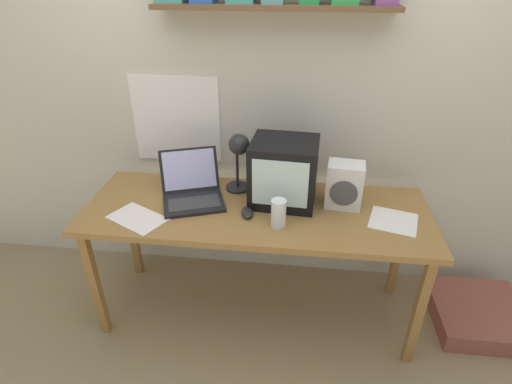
{
  "coord_description": "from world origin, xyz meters",
  "views": [
    {
      "loc": [
        0.21,
        -1.78,
        1.88
      ],
      "look_at": [
        0.0,
        0.0,
        0.85
      ],
      "focal_mm": 28.0,
      "sensor_mm": 36.0,
      "label": 1
    }
  ],
  "objects_px": {
    "desk_lamp": "(239,153)",
    "floor_cushion": "(477,314)",
    "laptop": "(192,188)",
    "crt_monitor": "(284,172)",
    "printed_handout": "(137,218)",
    "juice_glass": "(278,214)",
    "corner_desk": "(256,218)",
    "loose_paper_near_monitor": "(393,221)",
    "computer_mouse": "(247,213)",
    "space_heater": "(344,185)"
  },
  "relations": [
    {
      "from": "juice_glass",
      "to": "space_heater",
      "type": "distance_m",
      "value": 0.41
    },
    {
      "from": "laptop",
      "to": "loose_paper_near_monitor",
      "type": "relative_size",
      "value": 1.53
    },
    {
      "from": "corner_desk",
      "to": "juice_glass",
      "type": "bearing_deg",
      "value": -48.81
    },
    {
      "from": "printed_handout",
      "to": "floor_cushion",
      "type": "distance_m",
      "value": 2.05
    },
    {
      "from": "juice_glass",
      "to": "computer_mouse",
      "type": "relative_size",
      "value": 1.25
    },
    {
      "from": "space_heater",
      "to": "juice_glass",
      "type": "bearing_deg",
      "value": -138.73
    },
    {
      "from": "space_heater",
      "to": "floor_cushion",
      "type": "bearing_deg",
      "value": 4.31
    },
    {
      "from": "crt_monitor",
      "to": "loose_paper_near_monitor",
      "type": "distance_m",
      "value": 0.61
    },
    {
      "from": "desk_lamp",
      "to": "floor_cushion",
      "type": "xyz_separation_m",
      "value": [
        1.44,
        -0.09,
        -0.94
      ]
    },
    {
      "from": "loose_paper_near_monitor",
      "to": "juice_glass",
      "type": "bearing_deg",
      "value": -169.55
    },
    {
      "from": "computer_mouse",
      "to": "loose_paper_near_monitor",
      "type": "relative_size",
      "value": 0.42
    },
    {
      "from": "desk_lamp",
      "to": "juice_glass",
      "type": "height_order",
      "value": "desk_lamp"
    },
    {
      "from": "laptop",
      "to": "crt_monitor",
      "type": "bearing_deg",
      "value": -16.24
    },
    {
      "from": "computer_mouse",
      "to": "floor_cushion",
      "type": "xyz_separation_m",
      "value": [
        1.37,
        0.14,
        -0.71
      ]
    },
    {
      "from": "juice_glass",
      "to": "loose_paper_near_monitor",
      "type": "height_order",
      "value": "juice_glass"
    },
    {
      "from": "crt_monitor",
      "to": "space_heater",
      "type": "height_order",
      "value": "crt_monitor"
    },
    {
      "from": "juice_glass",
      "to": "printed_handout",
      "type": "xyz_separation_m",
      "value": [
        -0.72,
        -0.02,
        -0.06
      ]
    },
    {
      "from": "laptop",
      "to": "juice_glass",
      "type": "height_order",
      "value": "laptop"
    },
    {
      "from": "desk_lamp",
      "to": "printed_handout",
      "type": "bearing_deg",
      "value": -166.41
    },
    {
      "from": "laptop",
      "to": "computer_mouse",
      "type": "xyz_separation_m",
      "value": [
        0.33,
        -0.14,
        -0.05
      ]
    },
    {
      "from": "printed_handout",
      "to": "loose_paper_near_monitor",
      "type": "relative_size",
      "value": 1.22
    },
    {
      "from": "juice_glass",
      "to": "loose_paper_near_monitor",
      "type": "distance_m",
      "value": 0.59
    },
    {
      "from": "corner_desk",
      "to": "laptop",
      "type": "xyz_separation_m",
      "value": [
        -0.36,
        0.07,
        0.12
      ]
    },
    {
      "from": "desk_lamp",
      "to": "floor_cushion",
      "type": "relative_size",
      "value": 0.7
    },
    {
      "from": "space_heater",
      "to": "computer_mouse",
      "type": "height_order",
      "value": "space_heater"
    },
    {
      "from": "crt_monitor",
      "to": "loose_paper_near_monitor",
      "type": "relative_size",
      "value": 1.31
    },
    {
      "from": "juice_glass",
      "to": "printed_handout",
      "type": "distance_m",
      "value": 0.72
    },
    {
      "from": "printed_handout",
      "to": "crt_monitor",
      "type": "bearing_deg",
      "value": 20.46
    },
    {
      "from": "space_heater",
      "to": "loose_paper_near_monitor",
      "type": "xyz_separation_m",
      "value": [
        0.25,
        -0.13,
        -0.12
      ]
    },
    {
      "from": "crt_monitor",
      "to": "floor_cushion",
      "type": "height_order",
      "value": "crt_monitor"
    },
    {
      "from": "juice_glass",
      "to": "space_heater",
      "type": "xyz_separation_m",
      "value": [
        0.33,
        0.23,
        0.06
      ]
    },
    {
      "from": "loose_paper_near_monitor",
      "to": "floor_cushion",
      "type": "relative_size",
      "value": 0.54
    },
    {
      "from": "desk_lamp",
      "to": "computer_mouse",
      "type": "relative_size",
      "value": 3.09
    },
    {
      "from": "printed_handout",
      "to": "computer_mouse",
      "type": "bearing_deg",
      "value": 9.89
    },
    {
      "from": "desk_lamp",
      "to": "loose_paper_near_monitor",
      "type": "distance_m",
      "value": 0.88
    },
    {
      "from": "laptop",
      "to": "juice_glass",
      "type": "bearing_deg",
      "value": -43.74
    },
    {
      "from": "laptop",
      "to": "loose_paper_near_monitor",
      "type": "height_order",
      "value": "laptop"
    },
    {
      "from": "juice_glass",
      "to": "floor_cushion",
      "type": "height_order",
      "value": "juice_glass"
    },
    {
      "from": "crt_monitor",
      "to": "desk_lamp",
      "type": "relative_size",
      "value": 1.01
    },
    {
      "from": "computer_mouse",
      "to": "loose_paper_near_monitor",
      "type": "xyz_separation_m",
      "value": [
        0.74,
        0.03,
        -0.01
      ]
    },
    {
      "from": "corner_desk",
      "to": "loose_paper_near_monitor",
      "type": "bearing_deg",
      "value": -3.26
    },
    {
      "from": "crt_monitor",
      "to": "juice_glass",
      "type": "relative_size",
      "value": 2.5
    },
    {
      "from": "crt_monitor",
      "to": "computer_mouse",
      "type": "bearing_deg",
      "value": -130.7
    },
    {
      "from": "laptop",
      "to": "floor_cushion",
      "type": "relative_size",
      "value": 0.83
    },
    {
      "from": "crt_monitor",
      "to": "floor_cushion",
      "type": "distance_m",
      "value": 1.47
    },
    {
      "from": "juice_glass",
      "to": "floor_cushion",
      "type": "relative_size",
      "value": 0.28
    },
    {
      "from": "desk_lamp",
      "to": "space_heater",
      "type": "xyz_separation_m",
      "value": [
        0.57,
        -0.06,
        -0.13
      ]
    },
    {
      "from": "juice_glass",
      "to": "loose_paper_near_monitor",
      "type": "bearing_deg",
      "value": 10.45
    },
    {
      "from": "corner_desk",
      "to": "computer_mouse",
      "type": "height_order",
      "value": "computer_mouse"
    },
    {
      "from": "laptop",
      "to": "space_heater",
      "type": "relative_size",
      "value": 1.73
    }
  ]
}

